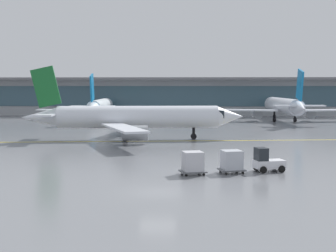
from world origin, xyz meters
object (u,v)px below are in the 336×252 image
Objects in this scene: gate_airplane_1 at (100,106)px; cargo_dolly_trailing at (193,162)px; gate_airplane_2 at (283,106)px; cargo_dolly_lead at (232,161)px; taxiing_regional_jet at (135,118)px; baggage_tug at (267,161)px.

cargo_dolly_trailing is at bearing -165.89° from gate_airplane_1.
cargo_dolly_lead is (-16.70, -61.11, -2.15)m from gate_airplane_2.
gate_airplane_1 is at bearing 101.37° from taxiing_regional_jet.
gate_airplane_2 reaches higher than baggage_tug.
cargo_dolly_lead is at bearing -162.96° from gate_airplane_1.
taxiing_regional_jet is 27.37m from cargo_dolly_lead.
cargo_dolly_lead is (-3.11, -0.81, 0.16)m from baggage_tug.
gate_airplane_2 is at bearing 46.66° from taxiing_regional_jet.
gate_airplane_1 reaches higher than cargo_dolly_lead.
gate_airplane_2 is at bearing -95.82° from gate_airplane_1.
cargo_dolly_trailing is at bearing 160.33° from gate_airplane_2.
gate_airplane_2 reaches higher than taxiing_regional_jet.
taxiing_regional_jet is 12.65× the size of cargo_dolly_trailing.
taxiing_regional_jet is at bearing -165.53° from gate_airplane_1.
gate_airplane_1 is 39.56m from gate_airplane_2.
baggage_tug is (25.91, -62.38, -2.09)m from gate_airplane_1.
cargo_dolly_trailing is at bearing -180.00° from cargo_dolly_lead.
gate_airplane_2 is at bearing 60.05° from cargo_dolly_lead.
taxiing_regional_jet is 10.74× the size of baggage_tug.
gate_airplane_2 is 61.85m from baggage_tug.
gate_airplane_1 reaches higher than baggage_tug.
cargo_dolly_trailing is at bearing 180.00° from baggage_tug.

